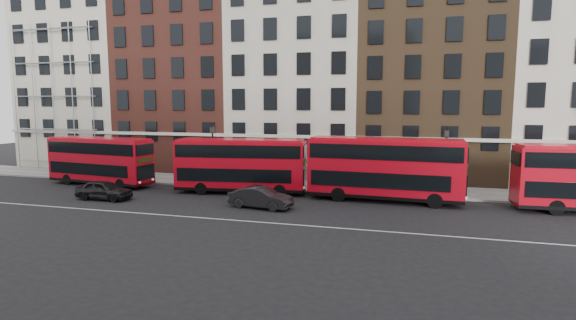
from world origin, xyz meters
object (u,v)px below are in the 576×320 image
(bus_c, at_px, (384,168))
(bus_a, at_px, (100,160))
(car_rear, at_px, (104,190))
(car_front, at_px, (261,197))
(bus_b, at_px, (240,164))

(bus_c, bearing_deg, bus_a, -177.04)
(car_rear, xyz_separation_m, car_front, (12.37, 0.57, 0.01))
(bus_a, height_order, bus_b, bus_b)
(car_rear, bearing_deg, bus_c, -76.28)
(bus_b, bearing_deg, bus_c, -7.48)
(bus_a, height_order, car_rear, bus_a)
(car_front, bearing_deg, bus_a, 82.74)
(bus_a, distance_m, car_front, 17.33)
(car_rear, relative_size, car_front, 0.96)
(car_rear, distance_m, car_front, 12.38)
(car_rear, bearing_deg, bus_a, 39.75)
(bus_c, height_order, car_rear, bus_c)
(bus_b, distance_m, bus_c, 11.42)
(bus_a, xyz_separation_m, car_front, (16.66, -4.53, -1.54))
(bus_c, distance_m, car_front, 9.47)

